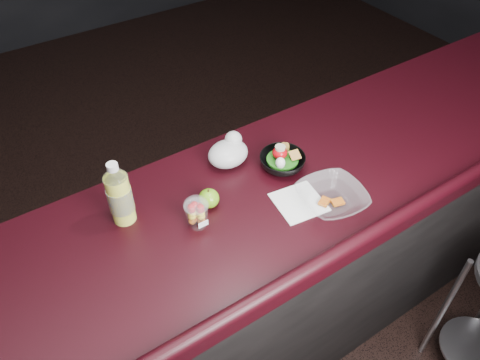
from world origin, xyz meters
name	(u,v)px	position (x,y,z in m)	size (l,w,h in m)	color
room_shell	(304,5)	(0.00, 0.00, 1.83)	(8.00, 8.00, 8.00)	black
counter	(228,294)	(0.00, 0.30, 0.51)	(4.06, 0.71, 1.02)	black
lemonade_bottle	(120,197)	(-0.30, 0.45, 1.12)	(0.08, 0.08, 0.24)	yellow
fruit_cup	(197,212)	(-0.11, 0.29, 1.08)	(0.08, 0.08, 0.12)	white
green_apple	(209,198)	(-0.03, 0.35, 1.05)	(0.07, 0.07, 0.07)	#4A9311
plastic_bag	(229,152)	(0.14, 0.50, 1.07)	(0.15, 0.13, 0.11)	silver
snack_bowl	(282,161)	(0.29, 0.37, 1.05)	(0.22, 0.22, 0.09)	black
takeout_bowl	(332,198)	(0.32, 0.13, 1.05)	(0.26, 0.26, 0.06)	silver
paper_napkin	(299,202)	(0.23, 0.19, 1.02)	(0.16, 0.16, 0.00)	white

